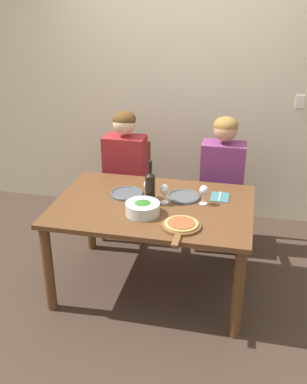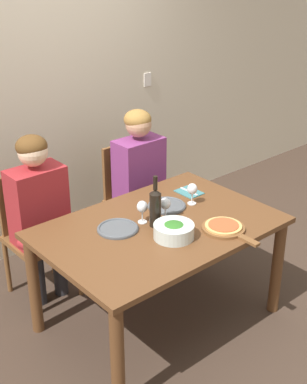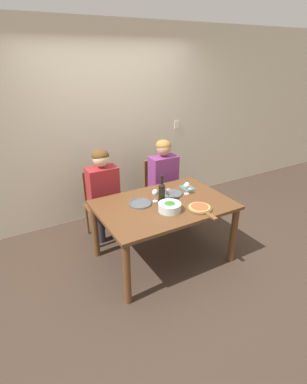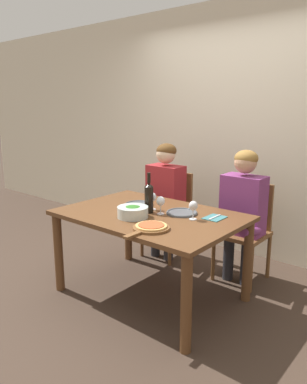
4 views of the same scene
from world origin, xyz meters
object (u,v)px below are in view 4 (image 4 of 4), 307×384
at_px(broccoli_bowl, 133,212).
at_px(fork_on_napkin, 215,218).
at_px(wine_glass_left, 152,198).
at_px(chair_left, 171,210).
at_px(pizza_on_board, 150,227).
at_px(wine_glass_centre, 161,202).
at_px(dinner_plate_left, 139,205).
at_px(chair_right, 246,227).
at_px(person_man, 242,204).
at_px(dinner_plate_right, 182,213).
at_px(person_woman, 165,190).
at_px(wine_bottle, 149,197).
at_px(wine_glass_right, 193,207).

distance_m(broccoli_bowl, fork_on_napkin, 0.66).
distance_m(wine_glass_left, fork_on_napkin, 0.56).
distance_m(chair_left, pizza_on_board, 1.39).
bearing_deg(wine_glass_centre, wine_glass_left, 156.23).
height_order(pizza_on_board, wine_glass_left, wine_glass_left).
bearing_deg(wine_glass_centre, broccoli_bowl, -119.28).
xyz_separation_m(broccoli_bowl, dinner_plate_left, (-0.20, 0.30, -0.04)).
height_order(chair_right, fork_on_napkin, chair_right).
distance_m(chair_right, person_man, 0.27).
height_order(person_man, dinner_plate_right, person_man).
bearing_deg(wine_glass_centre, person_woman, 125.88).
bearing_deg(dinner_plate_right, chair_left, 132.63).
xyz_separation_m(wine_glass_centre, fork_on_napkin, (0.40, 0.19, -0.10)).
bearing_deg(fork_on_napkin, person_man, 92.36).
xyz_separation_m(chair_right, wine_bottle, (-0.48, -0.85, 0.38)).
distance_m(wine_glass_right, wine_glass_centre, 0.29).
height_order(dinner_plate_left, pizza_on_board, pizza_on_board).
distance_m(chair_left, wine_glass_right, 1.17).
bearing_deg(person_woman, chair_right, 6.94).
bearing_deg(wine_glass_right, person_man, 82.23).
relative_size(person_woman, fork_on_napkin, 6.86).
height_order(dinner_plate_left, wine_glass_left, wine_glass_left).
relative_size(dinner_plate_right, wine_glass_right, 1.72).
bearing_deg(chair_right, chair_left, 180.00).
xyz_separation_m(dinner_plate_right, pizza_on_board, (0.06, -0.47, 0.01)).
xyz_separation_m(person_man, dinner_plate_left, (-0.70, -0.63, 0.00)).
xyz_separation_m(person_man, pizza_on_board, (-0.20, -1.06, 0.01)).
bearing_deg(dinner_plate_left, wine_glass_left, -7.91).
bearing_deg(wine_glass_right, wine_bottle, -169.74).
bearing_deg(person_man, person_woman, 180.00).
bearing_deg(pizza_on_board, person_man, 79.59).
relative_size(wine_glass_right, fork_on_napkin, 0.84).
distance_m(dinner_plate_right, wine_glass_right, 0.20).
bearing_deg(person_woman, pizza_on_board, -56.63).
distance_m(wine_bottle, dinner_plate_left, 0.27).
height_order(wine_bottle, dinner_plate_left, wine_bottle).
distance_m(chair_left, wine_glass_centre, 1.03).
relative_size(chair_left, dinner_plate_right, 3.51).
bearing_deg(wine_glass_left, dinner_plate_right, 13.25).
relative_size(dinner_plate_left, dinner_plate_right, 1.00).
bearing_deg(wine_glass_centre, wine_bottle, -166.96).
distance_m(person_woman, dinner_plate_right, 0.87).
relative_size(pizza_on_board, fork_on_napkin, 2.29).
xyz_separation_m(wine_glass_left, wine_glass_right, (0.43, -0.01, 0.00)).
xyz_separation_m(wine_bottle, dinner_plate_right, (0.23, 0.15, -0.12)).
xyz_separation_m(person_man, broccoli_bowl, (-0.50, -0.92, 0.04)).
bearing_deg(pizza_on_board, fork_on_napkin, 68.10).
relative_size(broccoli_bowl, wine_glass_centre, 1.65).
relative_size(person_woman, dinner_plate_left, 4.77).
relative_size(chair_left, wine_glass_centre, 6.02).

